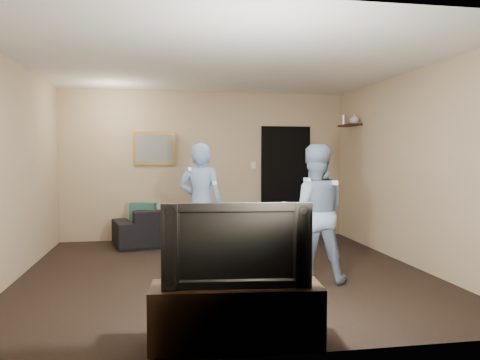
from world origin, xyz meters
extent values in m
plane|color=black|center=(0.00, 0.00, 0.00)|extent=(5.00, 5.00, 0.00)
cube|color=silver|center=(0.00, 0.00, 2.60)|extent=(5.00, 5.00, 0.04)
cube|color=tan|center=(0.00, 2.50, 1.30)|extent=(5.00, 0.04, 2.60)
cube|color=tan|center=(0.00, -2.50, 1.30)|extent=(5.00, 0.04, 2.60)
cube|color=tan|center=(-2.50, 0.00, 1.30)|extent=(0.04, 5.00, 2.60)
cube|color=tan|center=(2.50, 0.00, 1.30)|extent=(0.04, 5.00, 2.60)
imported|color=black|center=(-0.50, 2.08, 0.31)|extent=(2.22, 1.26, 0.61)
cube|color=#194B43|center=(-1.09, 2.08, 0.48)|extent=(0.45, 0.27, 0.43)
cube|color=olive|center=(-0.90, 2.48, 1.60)|extent=(0.72, 0.05, 0.57)
cube|color=slate|center=(-0.90, 2.45, 1.60)|extent=(0.62, 0.01, 0.47)
cube|color=black|center=(1.45, 2.47, 1.00)|extent=(0.90, 0.06, 2.00)
cube|color=silver|center=(0.85, 2.48, 1.30)|extent=(0.08, 0.02, 0.12)
cube|color=black|center=(2.39, 1.80, 1.99)|extent=(0.20, 0.60, 0.03)
imported|color=silver|center=(2.39, 1.60, 2.09)|extent=(0.18, 0.18, 0.16)
cylinder|color=silver|center=(2.39, 2.06, 2.09)|extent=(0.06, 0.06, 0.18)
cube|color=black|center=(-0.24, -2.29, 0.25)|extent=(1.34, 0.55, 0.47)
imported|color=black|center=(-0.24, -2.29, 0.80)|extent=(1.12, 0.26, 0.64)
imported|color=#6C8EBC|center=(-0.27, 0.49, 0.82)|extent=(0.69, 0.55, 1.64)
cube|color=white|center=(-0.43, 0.27, 1.30)|extent=(0.04, 0.14, 0.04)
cube|color=white|center=(-0.11, 0.27, 1.12)|extent=(0.05, 0.09, 0.05)
imported|color=#829CBE|center=(0.96, -0.58, 0.80)|extent=(0.89, 0.76, 1.60)
cube|color=white|center=(0.80, -0.80, 1.21)|extent=(0.04, 0.14, 0.04)
cube|color=white|center=(1.12, -0.80, 1.17)|extent=(0.05, 0.09, 0.05)
camera|label=1|loc=(-0.81, -5.77, 1.47)|focal=35.00mm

